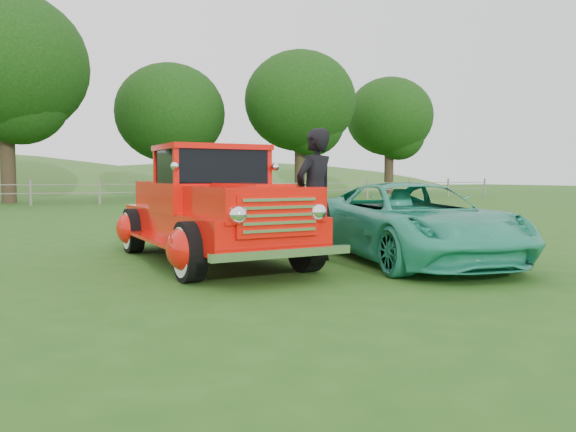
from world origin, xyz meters
name	(u,v)px	position (x,y,z in m)	size (l,w,h in m)	color
ground	(291,284)	(0.00, 0.00, 0.00)	(140.00, 140.00, 0.00)	#235316
distant_hills	(23,232)	(-4.08, 59.46, -4.55)	(116.00, 60.00, 18.00)	#376023
fence_line	(100,192)	(0.00, 22.00, 0.60)	(48.00, 0.12, 1.20)	slate
tree_near_west	(5,65)	(-4.00, 25.00, 6.80)	(8.00, 8.00, 10.42)	#2F2117
tree_near_east	(170,113)	(5.00, 29.00, 5.25)	(6.80, 6.80, 8.33)	#2F2117
tree_mid_east	(300,102)	(13.00, 27.00, 6.17)	(7.20, 7.20, 9.44)	#2F2117
tree_far_east	(390,117)	(22.00, 30.00, 5.86)	(6.60, 6.60, 8.86)	#2F2117
red_pickup	(210,210)	(-0.36, 2.18, 0.80)	(2.46, 5.08, 1.78)	black
teal_sedan	(412,222)	(2.48, 0.93, 0.61)	(2.02, 4.37, 1.22)	teal
man	(315,195)	(1.10, 1.52, 1.02)	(0.75, 0.49, 2.05)	black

